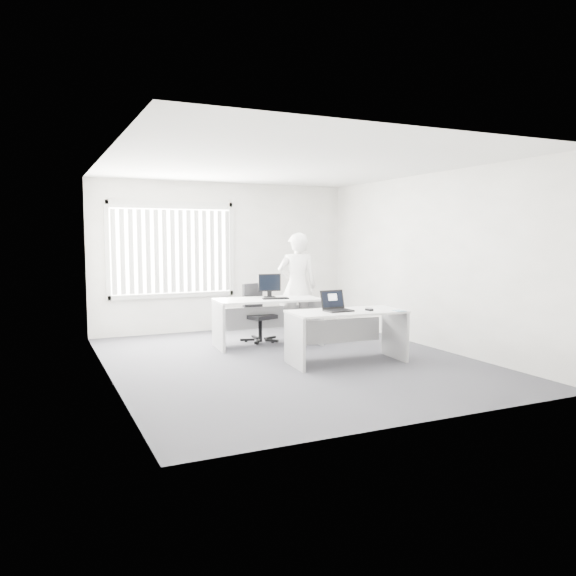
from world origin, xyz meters
name	(u,v)px	position (x,y,z in m)	size (l,w,h in m)	color
ground	(290,360)	(0.00, 0.00, 0.00)	(6.00, 6.00, 0.00)	#4E4D55
wall_back	(224,257)	(0.00, 3.00, 1.40)	(5.00, 0.02, 2.80)	white
wall_front	(424,278)	(0.00, -3.00, 1.40)	(5.00, 0.02, 2.80)	white
wall_left	(107,268)	(-2.50, 0.00, 1.40)	(0.02, 6.00, 2.80)	white
wall_right	(430,261)	(2.50, 0.00, 1.40)	(0.02, 6.00, 2.80)	white
ceiling	(290,164)	(0.00, 0.00, 2.80)	(5.00, 6.00, 0.02)	silver
window	(172,250)	(-1.00, 2.96, 1.55)	(2.32, 0.06, 1.76)	silver
blinds	(173,251)	(-1.00, 2.90, 1.52)	(2.20, 0.10, 1.50)	silver
desk_near	(347,325)	(0.68, -0.44, 0.54)	(1.68, 0.87, 0.74)	silver
desk_far	(268,312)	(0.15, 1.18, 0.56)	(1.75, 0.92, 0.78)	silver
office_chair	(258,323)	(0.14, 1.58, 0.31)	(0.71, 0.71, 0.99)	black
person	(297,286)	(0.85, 1.51, 0.93)	(0.68, 0.45, 1.86)	silver
laptop	(338,301)	(0.54, -0.47, 0.89)	(0.37, 0.33, 0.29)	black
paper_sheet	(373,311)	(1.03, -0.60, 0.74)	(0.26, 0.19, 0.00)	white
mouse	(369,309)	(0.96, -0.60, 0.77)	(0.06, 0.11, 0.05)	#B6B6B9
booklet	(399,311)	(1.34, -0.79, 0.75)	(0.13, 0.19, 0.01)	white
keyboard	(276,298)	(0.24, 1.07, 0.79)	(0.43, 0.14, 0.02)	black
monitor	(269,285)	(0.27, 1.40, 0.97)	(0.39, 0.12, 0.39)	black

